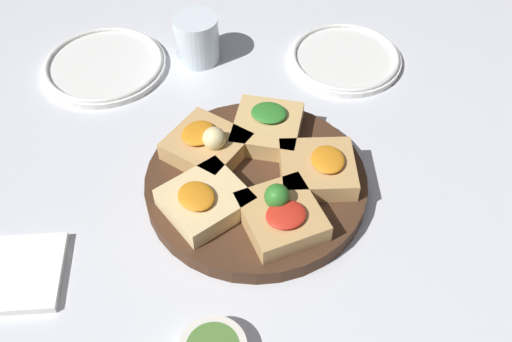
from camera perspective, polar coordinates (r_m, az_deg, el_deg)
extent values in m
plane|color=silver|center=(0.85, 0.00, -1.76)|extent=(3.00, 3.00, 0.00)
cylinder|color=#422819|center=(0.84, 0.00, -1.21)|extent=(0.31, 0.31, 0.03)
cube|color=tan|center=(0.83, 5.87, 0.17)|extent=(0.12, 0.12, 0.03)
ellipsoid|color=orange|center=(0.82, 6.86, 1.10)|extent=(0.06, 0.06, 0.01)
cube|color=tan|center=(0.88, 1.07, 4.08)|extent=(0.09, 0.10, 0.03)
ellipsoid|color=#2D7A28|center=(0.88, 1.24, 5.57)|extent=(0.05, 0.05, 0.01)
cube|color=tan|center=(0.86, -4.73, 2.37)|extent=(0.13, 0.13, 0.03)
ellipsoid|color=orange|center=(0.85, -5.50, 3.62)|extent=(0.06, 0.07, 0.01)
sphere|color=beige|center=(0.83, -4.00, 3.11)|extent=(0.03, 0.03, 0.03)
cube|color=#E5C689|center=(0.79, -4.85, -2.84)|extent=(0.14, 0.14, 0.03)
ellipsoid|color=orange|center=(0.77, -5.72, -2.39)|extent=(0.07, 0.07, 0.01)
cube|color=tan|center=(0.78, 2.43, -4.36)|extent=(0.14, 0.14, 0.03)
ellipsoid|color=red|center=(0.75, 2.88, -4.18)|extent=(0.07, 0.07, 0.01)
sphere|color=#2D7A28|center=(0.76, 2.02, -2.42)|extent=(0.03, 0.03, 0.03)
cylinder|color=white|center=(1.08, -14.23, 9.66)|extent=(0.21, 0.21, 0.01)
torus|color=white|center=(1.07, -14.30, 9.95)|extent=(0.20, 0.20, 0.01)
cylinder|color=white|center=(1.07, 8.47, 10.48)|extent=(0.19, 0.19, 0.01)
torus|color=white|center=(1.07, 8.51, 10.78)|extent=(0.19, 0.19, 0.01)
cylinder|color=silver|center=(1.05, -5.66, 12.42)|extent=(0.08, 0.08, 0.08)
cube|color=white|center=(0.83, -22.41, -9.04)|extent=(0.16, 0.14, 0.01)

